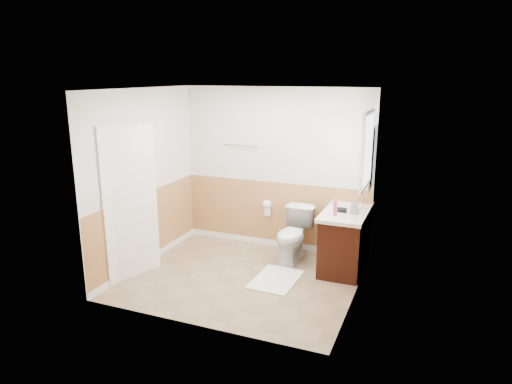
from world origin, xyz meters
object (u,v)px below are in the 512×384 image
at_px(vanity_cabinet, 345,241).
at_px(lotion_bottle, 335,208).
at_px(bath_mat, 276,279).
at_px(toilet, 293,235).
at_px(soap_dispenser, 354,206).

height_order(vanity_cabinet, lotion_bottle, lotion_bottle).
xyz_separation_m(bath_mat, vanity_cabinet, (0.76, 0.77, 0.39)).
bearing_deg(toilet, vanity_cabinet, 3.62).
bearing_deg(lotion_bottle, toilet, 155.89).
distance_m(toilet, bath_mat, 0.84).
xyz_separation_m(vanity_cabinet, soap_dispenser, (0.12, -0.13, 0.56)).
xyz_separation_m(toilet, vanity_cabinet, (0.76, 0.02, 0.01)).
bearing_deg(vanity_cabinet, bath_mat, -134.85).
relative_size(toilet, soap_dispenser, 3.71).
bearing_deg(vanity_cabinet, soap_dispenser, -46.73).
bearing_deg(toilet, soap_dispenser, -4.84).
distance_m(vanity_cabinet, soap_dispenser, 0.58).
height_order(bath_mat, lotion_bottle, lotion_bottle).
relative_size(bath_mat, lotion_bottle, 3.64).
distance_m(bath_mat, soap_dispenser, 1.44).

